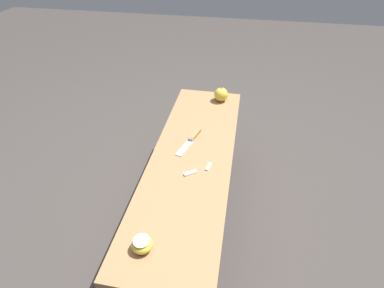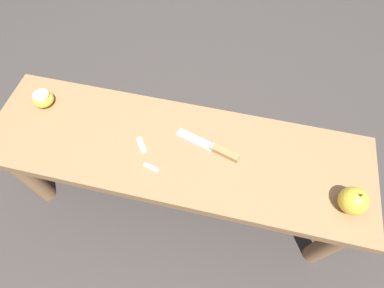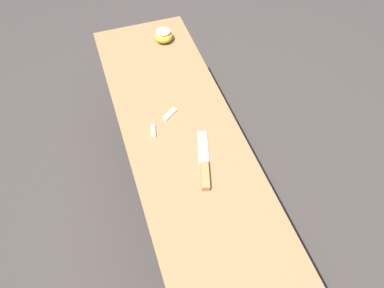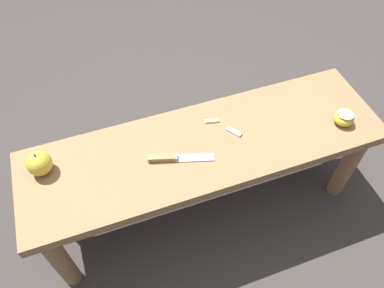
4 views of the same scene
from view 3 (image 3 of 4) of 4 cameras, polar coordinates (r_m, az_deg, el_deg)
name	(u,v)px [view 3 (image 3 of 4)]	position (r m, az deg, el deg)	size (l,w,h in m)	color
ground_plane	(186,203)	(1.61, -0.94, -8.94)	(8.00, 8.00, 0.00)	#383330
wooden_bench	(185,152)	(1.30, -1.15, -1.24)	(1.32, 0.38, 0.45)	olive
knife	(205,167)	(1.16, 1.93, -3.58)	(0.23, 0.09, 0.02)	#9EA0A5
apple_cut	(164,36)	(1.59, -4.35, 16.10)	(0.07, 0.07, 0.05)	gold
apple_slice_near_knife	(170,114)	(1.30, -3.40, 4.60)	(0.05, 0.06, 0.01)	beige
apple_slice_center	(153,131)	(1.26, -5.89, 1.96)	(0.05, 0.02, 0.01)	beige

